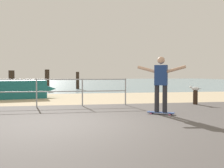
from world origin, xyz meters
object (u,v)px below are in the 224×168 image
skateboard (161,113)px  seagull (195,89)px  skateboarder (161,81)px  sailboat (3,88)px  bollard_short (195,98)px

skateboard → seagull: bearing=44.3°
skateboard → seagull: seagull is taller
skateboard → skateboarder: (-0.00, -0.00, 0.95)m
sailboat → skateboarder: (5.80, -6.14, 0.50)m
sailboat → bollard_short: bearing=-26.0°
bollard_short → seagull: 0.36m
skateboarder → bollard_short: size_ratio=2.91×
skateboarder → bollard_short: bearing=44.0°
bollard_short → seagull: (-0.01, 0.01, 0.36)m
bollard_short → seagull: size_ratio=1.46×
skateboarder → seagull: skateboarder is taller
sailboat → skateboard: sailboat is taller
seagull → bollard_short: bearing=-46.4°
bollard_short → skateboard: bearing=-136.0°
skateboard → skateboarder: size_ratio=0.47×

